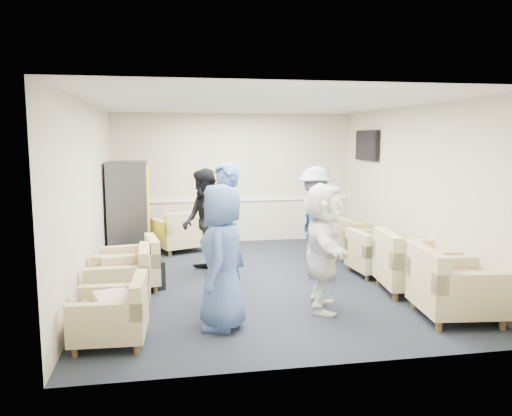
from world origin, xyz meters
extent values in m
plane|color=black|center=(0.00, 0.00, 0.00)|extent=(6.00, 6.00, 0.00)
plane|color=silver|center=(0.00, 0.00, 2.70)|extent=(6.00, 6.00, 0.00)
cube|color=beige|center=(0.00, 3.00, 1.35)|extent=(5.00, 0.02, 2.70)
cube|color=beige|center=(0.00, -3.00, 1.35)|extent=(5.00, 0.02, 2.70)
cube|color=beige|center=(-2.50, 0.00, 1.35)|extent=(0.02, 6.00, 2.70)
cube|color=beige|center=(2.50, 0.00, 1.35)|extent=(0.02, 6.00, 2.70)
cube|color=white|center=(0.00, 2.98, 0.90)|extent=(4.98, 0.04, 0.06)
cube|color=black|center=(2.44, 1.80, 2.05)|extent=(0.07, 1.00, 0.58)
cube|color=black|center=(2.40, 1.80, 2.05)|extent=(0.01, 0.92, 0.50)
cube|color=#47474E|center=(2.48, 1.80, 1.90)|extent=(0.04, 0.10, 0.25)
cube|color=tan|center=(-2.03, -2.08, 0.23)|extent=(0.79, 0.79, 0.25)
cube|color=#826448|center=(-2.03, -2.08, 0.40)|extent=(0.55, 0.51, 0.09)
cube|color=tan|center=(-1.71, -2.09, 0.53)|extent=(0.16, 0.76, 0.36)
cube|color=tan|center=(-2.04, -0.76, 0.25)|extent=(0.82, 0.82, 0.26)
cube|color=#826448|center=(-2.04, -0.76, 0.42)|extent=(0.57, 0.53, 0.09)
cube|color=tan|center=(-1.71, -0.76, 0.57)|extent=(0.15, 0.80, 0.38)
cube|color=tan|center=(-1.96, -0.12, 0.24)|extent=(0.91, 0.91, 0.26)
cube|color=#826448|center=(-1.96, -0.12, 0.42)|extent=(0.62, 0.59, 0.09)
cube|color=tan|center=(-1.63, -0.07, 0.56)|extent=(0.25, 0.81, 0.37)
cube|color=tan|center=(2.05, -2.06, 0.29)|extent=(1.03, 1.03, 0.31)
cube|color=#826448|center=(2.05, -2.06, 0.49)|extent=(0.71, 0.67, 0.11)
cube|color=tan|center=(1.66, -2.01, 0.66)|extent=(0.26, 0.94, 0.44)
cube|color=tan|center=(2.05, -0.97, 0.29)|extent=(1.04, 1.04, 0.31)
cube|color=#826448|center=(2.05, -0.97, 0.49)|extent=(0.72, 0.68, 0.11)
cube|color=tan|center=(1.66, -0.93, 0.66)|extent=(0.27, 0.95, 0.44)
cube|color=tan|center=(1.91, 0.00, 0.23)|extent=(0.82, 0.82, 0.25)
cube|color=#826448|center=(1.91, 0.00, 0.41)|extent=(0.57, 0.53, 0.09)
cube|color=tan|center=(1.59, -0.03, 0.54)|extent=(0.18, 0.77, 0.36)
cube|color=tan|center=(2.04, 1.14, 0.25)|extent=(0.84, 0.84, 0.26)
cube|color=#826448|center=(2.04, 1.14, 0.43)|extent=(0.58, 0.54, 0.09)
cube|color=tan|center=(1.71, 1.13, 0.57)|extent=(0.17, 0.81, 0.38)
cube|color=tan|center=(-1.19, 2.31, 0.26)|extent=(1.12, 1.12, 0.28)
cube|color=#826448|center=(-1.19, 2.31, 0.45)|extent=(0.74, 0.76, 0.10)
cube|color=tan|center=(-1.05, 1.98, 0.61)|extent=(0.84, 0.46, 0.40)
cube|color=#47474E|center=(-2.10, 1.94, 0.89)|extent=(0.70, 0.84, 1.77)
cube|color=#F89E05|center=(-1.74, 1.94, 0.97)|extent=(0.02, 0.71, 1.42)
cube|color=black|center=(-1.74, 1.94, 0.23)|extent=(0.02, 0.42, 0.11)
cube|color=black|center=(-1.61, -0.23, 0.21)|extent=(0.35, 0.30, 0.41)
sphere|color=black|center=(-1.61, -0.23, 0.39)|extent=(0.21, 0.21, 0.21)
cube|color=beige|center=(-1.98, -2.08, 0.47)|extent=(0.49, 0.56, 0.14)
imported|color=#435EA1|center=(-0.79, -1.84, 0.84)|extent=(0.70, 0.92, 1.68)
imported|color=#435EA1|center=(-0.65, -0.98, 0.94)|extent=(0.63, 0.78, 1.88)
imported|color=black|center=(-0.81, 0.50, 0.86)|extent=(0.82, 0.96, 1.72)
imported|color=beige|center=(1.13, 0.84, 0.86)|extent=(0.83, 1.20, 1.71)
imported|color=#435EA1|center=(0.88, -0.14, 0.75)|extent=(0.49, 0.93, 1.51)
imported|color=white|center=(0.54, -1.46, 0.82)|extent=(0.85, 1.59, 1.64)
camera|label=1|loc=(-1.38, -7.39, 2.19)|focal=35.00mm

